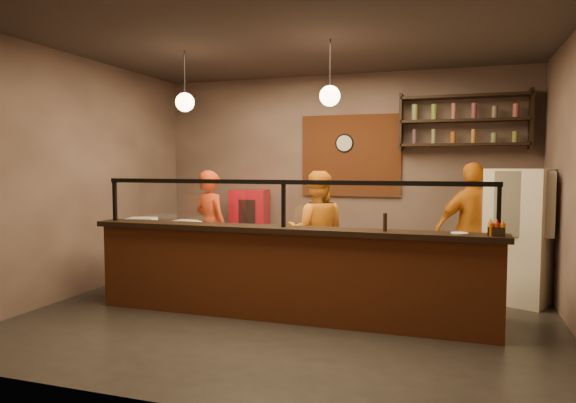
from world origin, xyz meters
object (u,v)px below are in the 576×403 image
(wall_clock, at_px, (345,143))
(cook_mid, at_px, (317,232))
(condiment_caddy, at_px, (496,231))
(fridge, at_px, (520,236))
(cook_right, at_px, (474,230))
(pepper_mill, at_px, (385,222))
(red_cooler, at_px, (250,230))
(pizza_dough, at_px, (277,233))
(cook_left, at_px, (211,227))

(wall_clock, xyz_separation_m, cook_mid, (-0.08, -1.40, -1.27))
(cook_mid, bearing_deg, condiment_caddy, 133.21)
(condiment_caddy, bearing_deg, fridge, 76.95)
(cook_right, xyz_separation_m, pepper_mill, (-0.93, -1.76, 0.26))
(wall_clock, bearing_deg, cook_right, -27.67)
(fridge, height_order, condiment_caddy, fridge)
(cook_mid, xyz_separation_m, red_cooler, (-1.44, 1.09, -0.16))
(cook_mid, distance_m, pizza_dough, 0.81)
(cook_mid, height_order, pizza_dough, cook_mid)
(condiment_caddy, bearing_deg, pepper_mill, 179.00)
(fridge, relative_size, condiment_caddy, 10.52)
(fridge, bearing_deg, red_cooler, -165.93)
(condiment_caddy, bearing_deg, wall_clock, 126.87)
(cook_mid, relative_size, condiment_caddy, 10.32)
(pizza_dough, bearing_deg, cook_left, 149.61)
(cook_right, relative_size, red_cooler, 1.33)
(wall_clock, distance_m, cook_left, 2.53)
(cook_right, height_order, pepper_mill, cook_right)
(cook_left, bearing_deg, cook_right, -149.92)
(cook_mid, xyz_separation_m, cook_right, (2.03, 0.38, 0.06))
(fridge, relative_size, pepper_mill, 8.99)
(cook_left, bearing_deg, cook_mid, -156.07)
(cook_left, bearing_deg, condiment_caddy, -176.05)
(cook_left, xyz_separation_m, fridge, (4.19, 0.31, 0.01))
(wall_clock, distance_m, fridge, 2.99)
(pizza_dough, distance_m, pepper_mill, 1.57)
(cook_right, distance_m, condiment_caddy, 1.80)
(red_cooler, bearing_deg, pizza_dough, -67.06)
(cook_mid, bearing_deg, cook_left, -14.58)
(fridge, bearing_deg, cook_right, -160.62)
(pepper_mill, bearing_deg, cook_mid, 128.67)
(cook_left, xyz_separation_m, condiment_caddy, (3.79, -1.42, 0.27))
(wall_clock, relative_size, fridge, 0.18)
(wall_clock, xyz_separation_m, condiment_caddy, (2.10, -2.80, -1.00))
(condiment_caddy, height_order, pepper_mill, pepper_mill)
(pepper_mill, bearing_deg, red_cooler, 135.83)
(cook_left, distance_m, cook_mid, 1.61)
(cook_left, bearing_deg, wall_clock, -116.34)
(cook_mid, xyz_separation_m, condiment_caddy, (2.18, -1.40, 0.27))
(cook_mid, relative_size, pepper_mill, 8.82)
(wall_clock, distance_m, condiment_caddy, 3.64)
(condiment_caddy, bearing_deg, cook_mid, 147.30)
(cook_left, distance_m, cook_right, 3.66)
(red_cooler, xyz_separation_m, pizza_dough, (1.13, -1.84, 0.23))
(pizza_dough, bearing_deg, cook_right, 25.63)
(condiment_caddy, relative_size, pepper_mill, 0.85)
(cook_right, height_order, fridge, cook_right)
(fridge, xyz_separation_m, red_cooler, (-4.02, 0.76, -0.18))
(fridge, xyz_separation_m, condiment_caddy, (-0.40, -1.73, 0.25))
(cook_right, relative_size, condiment_caddy, 11.04)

